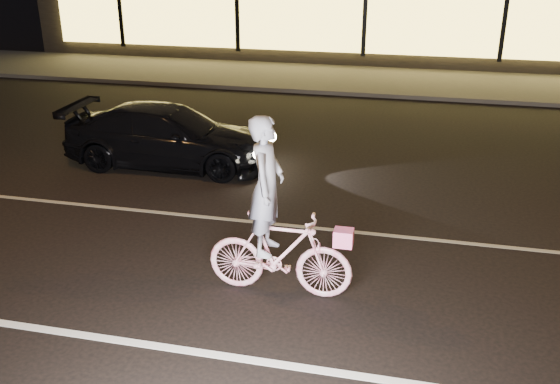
# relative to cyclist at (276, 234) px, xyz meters

# --- Properties ---
(ground) EXTENTS (90.00, 90.00, 0.00)m
(ground) POSITION_rel_cyclist_xyz_m (-0.46, 0.02, -0.86)
(ground) COLOR black
(ground) RESTS_ON ground
(lane_stripe_near) EXTENTS (60.00, 0.12, 0.01)m
(lane_stripe_near) POSITION_rel_cyclist_xyz_m (-0.46, -1.48, -0.85)
(lane_stripe_near) COLOR silver
(lane_stripe_near) RESTS_ON ground
(lane_stripe_far) EXTENTS (60.00, 0.10, 0.01)m
(lane_stripe_far) POSITION_rel_cyclist_xyz_m (-0.46, 2.02, -0.85)
(lane_stripe_far) COLOR gray
(lane_stripe_far) RESTS_ON ground
(sidewalk) EXTENTS (30.00, 4.00, 0.12)m
(sidewalk) POSITION_rel_cyclist_xyz_m (-0.46, 13.02, -0.80)
(sidewalk) COLOR #383533
(sidewalk) RESTS_ON ground
(cyclist) EXTENTS (1.91, 0.66, 2.41)m
(cyclist) POSITION_rel_cyclist_xyz_m (0.00, 0.00, 0.00)
(cyclist) COLOR #E23F6F
(cyclist) RESTS_ON ground
(sedan) EXTENTS (4.25, 1.78, 1.23)m
(sedan) POSITION_rel_cyclist_xyz_m (-3.27, 4.33, -0.24)
(sedan) COLOR black
(sedan) RESTS_ON ground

